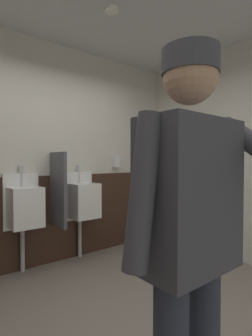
# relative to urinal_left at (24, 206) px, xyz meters

# --- Properties ---
(ground_plane) EXTENTS (4.66, 3.84, 0.04)m
(ground_plane) POSITION_rel_urinal_left_xyz_m (0.24, -1.46, -0.80)
(ground_plane) COLOR slate
(wall_back) EXTENTS (4.66, 0.12, 2.80)m
(wall_back) POSITION_rel_urinal_left_xyz_m (0.24, 0.22, 0.62)
(wall_back) COLOR beige
(wall_back) RESTS_ON ground_plane
(wall_right) EXTENTS (0.12, 3.84, 2.80)m
(wall_right) POSITION_rel_urinal_left_xyz_m (2.33, -1.46, 0.62)
(wall_right) COLOR beige
(wall_right) RESTS_ON ground_plane
(wainscot_band_back) EXTENTS (4.06, 0.03, 1.11)m
(wainscot_band_back) POSITION_rel_urinal_left_xyz_m (0.24, 0.14, -0.22)
(wainscot_band_back) COLOR #382319
(wainscot_band_back) RESTS_ON ground_plane
(downlight_far) EXTENTS (0.14, 0.14, 0.03)m
(downlight_far) POSITION_rel_urinal_left_xyz_m (0.58, -0.89, 2.00)
(downlight_far) COLOR white
(urinal_left) EXTENTS (0.40, 0.34, 1.24)m
(urinal_left) POSITION_rel_urinal_left_xyz_m (0.00, 0.00, 0.00)
(urinal_left) COLOR white
(urinal_left) RESTS_ON ground_plane
(urinal_middle) EXTENTS (0.40, 0.34, 1.24)m
(urinal_middle) POSITION_rel_urinal_left_xyz_m (0.75, 0.00, 0.00)
(urinal_middle) COLOR white
(urinal_middle) RESTS_ON ground_plane
(privacy_divider_panel) EXTENTS (0.04, 0.40, 0.90)m
(privacy_divider_panel) POSITION_rel_urinal_left_xyz_m (0.38, -0.07, 0.17)
(privacy_divider_panel) COLOR #4C4C51
(person) EXTENTS (0.65, 0.60, 1.75)m
(person) POSITION_rel_urinal_left_xyz_m (-0.06, -2.33, 0.25)
(person) COLOR #2D3342
(person) RESTS_ON ground_plane
(soap_dispenser) EXTENTS (0.10, 0.07, 0.18)m
(soap_dispenser) POSITION_rel_urinal_left_xyz_m (1.38, 0.12, 0.51)
(soap_dispenser) COLOR silver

